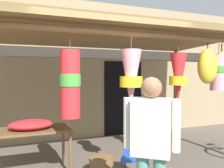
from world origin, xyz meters
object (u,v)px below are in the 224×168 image
Objects in this scene: wicker_basket_by_table at (101,165)px; customer_foreground at (151,141)px; flower_heap_on_table at (32,125)px; folding_chair at (136,151)px; display_table at (34,134)px.

wicker_basket_by_table is 0.25× the size of customer_foreground.
customer_foreground is at bearing -62.65° from flower_heap_on_table.
flower_heap_on_table is 2.23m from customer_foreground.
folding_chair is at bearing -33.85° from flower_heap_on_table.
folding_chair is 2.07× the size of wicker_basket_by_table.
folding_chair reaches higher than display_table.
flower_heap_on_table is 1.73m from folding_chair.
display_table is 1.70m from folding_chair.
folding_chair is at bearing -35.82° from display_table.
wicker_basket_by_table is (1.07, -0.37, -0.70)m from flower_heap_on_table.
folding_chair is at bearing -59.46° from wicker_basket_by_table.
flower_heap_on_table is at bearing 146.15° from folding_chair.
display_table is 1.70× the size of flower_heap_on_table.
wicker_basket_by_table is at bearing 120.54° from folding_chair.
display_table is 0.73× the size of customer_foreground.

